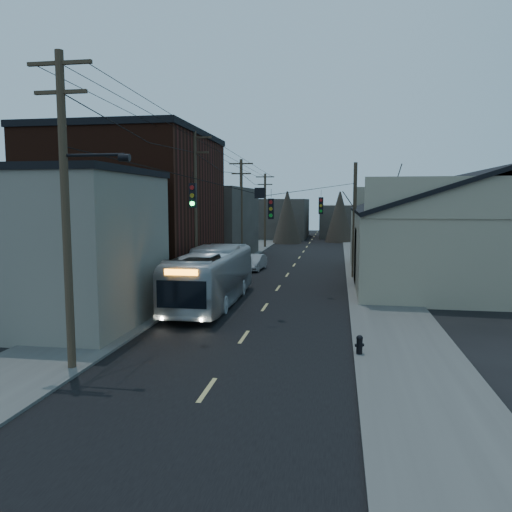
{
  "coord_description": "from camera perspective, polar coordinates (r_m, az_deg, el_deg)",
  "views": [
    {
      "loc": [
        3.86,
        -12.18,
        5.74
      ],
      "look_at": [
        -0.18,
        12.17,
        3.0
      ],
      "focal_mm": 35.0,
      "sensor_mm": 36.0,
      "label": 1
    }
  ],
  "objects": [
    {
      "name": "building_brick",
      "position": [
        35.05,
        -13.94,
        4.94
      ],
      "size": [
        10.0,
        12.0,
        10.0
      ],
      "primitive_type": "cube",
      "color": "black",
      "rests_on": "ground"
    },
    {
      "name": "bus",
      "position": [
        27.61,
        -5.09,
        -2.38
      ],
      "size": [
        2.74,
        11.27,
        3.13
      ],
      "primitive_type": "imported",
      "rotation": [
        0.0,
        0.0,
        3.15
      ],
      "color": "#A7AEB3",
      "rests_on": "ground"
    },
    {
      "name": "building_far_right",
      "position": [
        82.31,
        11.62,
        3.95
      ],
      "size": [
        12.0,
        14.0,
        5.0
      ],
      "primitive_type": "cube",
      "color": "#35302A",
      "rests_on": "ground"
    },
    {
      "name": "parked_car",
      "position": [
        41.34,
        -0.21,
        -0.73
      ],
      "size": [
        1.67,
        4.07,
        1.31
      ],
      "primitive_type": "imported",
      "rotation": [
        0.0,
        0.0,
        -0.07
      ],
      "color": "#94989B",
      "rests_on": "ground"
    },
    {
      "name": "building_left_far",
      "position": [
        50.05,
        -6.1,
        3.74
      ],
      "size": [
        9.0,
        14.0,
        7.0
      ],
      "primitive_type": "cube",
      "color": "#35302A",
      "rests_on": "ground"
    },
    {
      "name": "road_surface",
      "position": [
        42.74,
        4.14,
        -1.38
      ],
      "size": [
        9.0,
        110.0,
        0.02
      ],
      "primitive_type": "cube",
      "color": "black",
      "rests_on": "ground"
    },
    {
      "name": "bare_tree",
      "position": [
        32.36,
        14.08,
        2.35
      ],
      "size": [
        0.4,
        0.4,
        7.2
      ],
      "primitive_type": "cone",
      "color": "black",
      "rests_on": "ground"
    },
    {
      "name": "utility_lines",
      "position": [
        37.0,
        -1.46,
        5.12
      ],
      "size": [
        11.24,
        45.28,
        10.5
      ],
      "color": "#382B1E",
      "rests_on": "ground"
    },
    {
      "name": "sidewalk_right",
      "position": [
        42.64,
        12.88,
        -1.48
      ],
      "size": [
        4.0,
        110.0,
        0.12
      ],
      "primitive_type": "cube",
      "color": "#474744",
      "rests_on": "ground"
    },
    {
      "name": "building_clapboard",
      "position": [
        24.88,
        -21.76,
        0.72
      ],
      "size": [
        8.0,
        8.0,
        7.0
      ],
      "primitive_type": "cube",
      "color": "#6D685A",
      "rests_on": "ground"
    },
    {
      "name": "sidewalk_left",
      "position": [
        43.81,
        -4.35,
        -1.13
      ],
      "size": [
        4.0,
        110.0,
        0.12
      ],
      "primitive_type": "cube",
      "color": "#474744",
      "rests_on": "ground"
    },
    {
      "name": "warehouse",
      "position": [
        38.41,
        23.15,
        1.28
      ],
      "size": [
        16.16,
        20.6,
        7.73
      ],
      "color": "gray",
      "rests_on": "ground"
    },
    {
      "name": "building_far_left",
      "position": [
        77.86,
        2.13,
        4.32
      ],
      "size": [
        10.0,
        12.0,
        6.0
      ],
      "primitive_type": "cube",
      "color": "#35302A",
      "rests_on": "ground"
    },
    {
      "name": "fire_hydrant",
      "position": [
        19.02,
        11.74,
        -9.79
      ],
      "size": [
        0.35,
        0.24,
        0.71
      ],
      "rotation": [
        0.0,
        0.0,
        0.37
      ],
      "color": "black",
      "rests_on": "sidewalk_right"
    },
    {
      "name": "ground",
      "position": [
        14.01,
        -7.83,
        -17.92
      ],
      "size": [
        160.0,
        160.0,
        0.0
      ],
      "primitive_type": "plane",
      "color": "black",
      "rests_on": "ground"
    }
  ]
}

